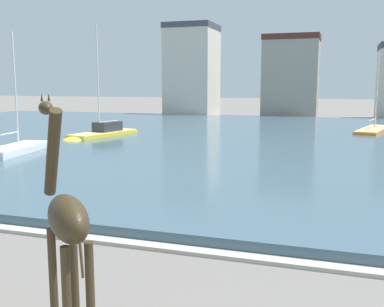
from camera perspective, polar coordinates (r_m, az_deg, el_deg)
harbor_water at (r=38.08m, az=8.91°, el=1.71°), size 88.71×50.45×0.44m
quay_edge_coping at (r=14.12m, az=-8.59°, el=-10.98°), size 88.71×0.50×0.12m
giraffe_statue at (r=8.56m, az=-15.48°, el=-8.18°), size 2.18×2.08×4.61m
sailboat_yellow at (r=39.05m, az=-11.50°, el=2.30°), size 3.60×8.06×9.65m
sailboat_white at (r=31.63m, az=-20.74°, el=0.32°), size 2.69×6.69×8.02m
sailboat_orange at (r=46.67m, az=21.95°, el=2.65°), size 4.02×9.80×7.60m
townhouse_wide_warehouse at (r=68.53m, az=0.01°, el=10.35°), size 6.99×7.19×13.45m
townhouse_narrow_midrow at (r=66.66m, az=12.26°, el=9.39°), size 7.74×5.34×11.58m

